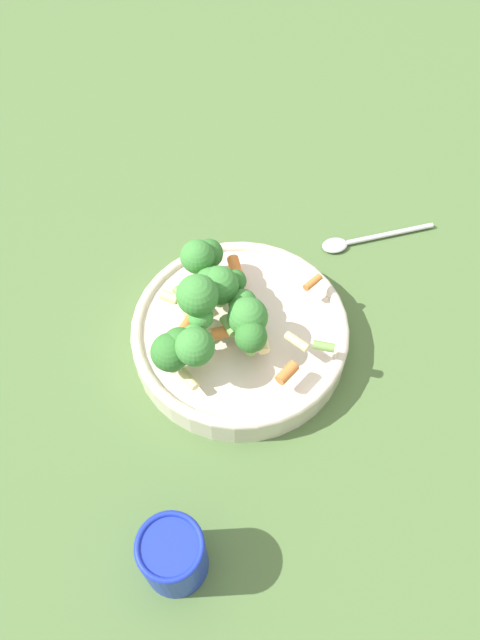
# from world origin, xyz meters

# --- Properties ---
(ground_plane) EXTENTS (3.00, 3.00, 0.00)m
(ground_plane) POSITION_xyz_m (0.00, 0.00, 0.00)
(ground_plane) COLOR #4C6B38
(bowl) EXTENTS (0.26, 0.26, 0.04)m
(bowl) POSITION_xyz_m (0.00, 0.00, 0.02)
(bowl) COLOR beige
(bowl) RESTS_ON ground_plane
(pasta_salad) EXTENTS (0.21, 0.19, 0.09)m
(pasta_salad) POSITION_xyz_m (-0.03, -0.01, 0.09)
(pasta_salad) COLOR #8CB766
(pasta_salad) RESTS_ON bowl
(cup) EXTENTS (0.07, 0.07, 0.09)m
(cup) POSITION_xyz_m (-0.00, -0.27, 0.04)
(cup) COLOR #192DAD
(cup) RESTS_ON ground_plane
(spoon) EXTENTS (0.15, 0.09, 0.01)m
(spoon) POSITION_xyz_m (0.12, 0.20, 0.01)
(spoon) COLOR silver
(spoon) RESTS_ON ground_plane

